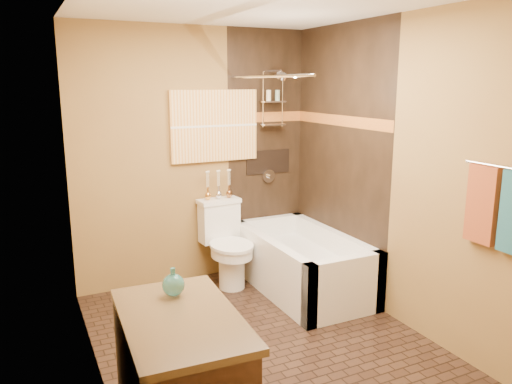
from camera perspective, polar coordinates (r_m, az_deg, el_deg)
floor at (r=4.04m, az=0.75°, el=-16.78°), size 3.00×3.00×0.00m
wall_left at (r=3.25m, az=-18.46°, el=-1.01°), size 0.02×3.00×2.50m
wall_right at (r=4.26m, az=15.41°, el=2.25°), size 0.02×3.00×2.50m
wall_back at (r=4.96m, az=-6.97°, el=3.99°), size 2.40×0.02×2.50m
wall_front at (r=2.39m, az=17.14°, el=-5.65°), size 2.40×0.02×2.50m
ceiling at (r=3.56m, az=0.87°, el=20.98°), size 3.00×3.00×0.00m
alcove_tile_back at (r=5.25m, az=1.12°, el=4.54°), size 0.85×0.01×2.50m
alcove_tile_right at (r=4.84m, az=9.48°, el=3.69°), size 0.01×1.50×2.50m
mosaic_band_back at (r=5.20m, az=1.18°, el=8.57°), size 0.85×0.01×0.10m
mosaic_band_right at (r=4.79m, az=9.54°, el=8.06°), size 0.01×1.50×0.10m
alcove_niche at (r=5.27m, az=1.38°, el=3.47°), size 0.50×0.01×0.25m
shower_fixtures at (r=5.12m, az=1.95°, el=9.02°), size 0.24×0.33×1.16m
curtain_rod at (r=4.37m, az=1.14°, el=13.08°), size 0.03×1.55×0.03m
towel_bar at (r=3.48m, az=26.32°, el=2.54°), size 0.02×0.55×0.02m
towel_rust at (r=3.62m, az=24.41°, el=-1.32°), size 0.05×0.22×0.52m
sunset_painting at (r=4.97m, az=-4.77°, el=7.54°), size 0.90×0.04×0.70m
vanity_mirror at (r=2.33m, az=-15.62°, el=0.33°), size 0.01×1.00×0.90m
bathtub at (r=4.89m, az=5.28°, el=-8.58°), size 0.80×1.50×0.55m
toilet at (r=4.95m, az=-3.40°, el=-5.85°), size 0.43×0.63×0.83m
teal_bottle at (r=2.80m, az=-9.44°, el=-10.11°), size 0.13×0.13×0.20m
bud_vases at (r=4.98m, az=-4.30°, el=0.94°), size 0.29×0.06×0.28m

